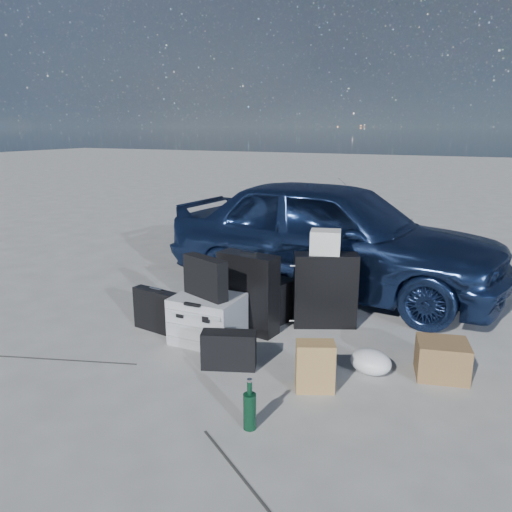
{
  "coord_description": "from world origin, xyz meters",
  "views": [
    {
      "loc": [
        1.61,
        -2.94,
        1.73
      ],
      "look_at": [
        -0.17,
        0.85,
        0.64
      ],
      "focal_mm": 35.0,
      "sensor_mm": 36.0,
      "label": 1
    }
  ],
  "objects": [
    {
      "name": "car",
      "position": [
        0.13,
        2.12,
        0.61
      ],
      "size": [
        3.7,
        1.78,
        1.22
      ],
      "primitive_type": "imported",
      "rotation": [
        0.0,
        0.0,
        1.47
      ],
      "color": "navy",
      "rests_on": "ground"
    },
    {
      "name": "flat_box_white",
      "position": [
        -0.3,
        1.1,
        0.42
      ],
      "size": [
        0.47,
        0.41,
        0.07
      ],
      "primitive_type": "cube",
      "rotation": [
        0.0,
        0.0,
        0.35
      ],
      "color": "beige",
      "rests_on": "duffel_bag"
    },
    {
      "name": "flat_box_black",
      "position": [
        -0.31,
        1.12,
        0.48
      ],
      "size": [
        0.26,
        0.19,
        0.06
      ],
      "primitive_type": "cube",
      "rotation": [
        0.0,
        0.0,
        -0.04
      ],
      "color": "black",
      "rests_on": "flat_box_white"
    },
    {
      "name": "laptop_bag",
      "position": [
        -0.4,
        0.37,
        0.55
      ],
      "size": [
        0.45,
        0.26,
        0.33
      ],
      "primitive_type": "cube",
      "rotation": [
        0.0,
        0.0,
        -0.36
      ],
      "color": "black",
      "rests_on": "pelican_case"
    },
    {
      "name": "messenger_bag",
      "position": [
        -0.01,
        0.03,
        0.14
      ],
      "size": [
        0.43,
        0.28,
        0.28
      ],
      "primitive_type": "cube",
      "rotation": [
        0.0,
        0.0,
        0.36
      ],
      "color": "black",
      "rests_on": "ground"
    },
    {
      "name": "duffel_bag",
      "position": [
        -0.31,
        1.1,
        0.19
      ],
      "size": [
        0.82,
        0.51,
        0.38
      ],
      "primitive_type": "cube",
      "rotation": [
        0.0,
        0.0,
        -0.25
      ],
      "color": "black",
      "rests_on": "ground"
    },
    {
      "name": "briefcase",
      "position": [
        -0.9,
        0.37,
        0.19
      ],
      "size": [
        0.49,
        0.17,
        0.37
      ],
      "primitive_type": "cube",
      "rotation": [
        0.0,
        0.0,
        -0.15
      ],
      "color": "black",
      "rests_on": "ground"
    },
    {
      "name": "ground",
      "position": [
        0.0,
        0.0,
        0.0
      ],
      "size": [
        60.0,
        60.0,
        0.0
      ],
      "primitive_type": "plane",
      "color": "#A5A5A0",
      "rests_on": "ground"
    },
    {
      "name": "suitcase_right",
      "position": [
        0.38,
        1.11,
        0.33
      ],
      "size": [
        0.58,
        0.41,
        0.66
      ],
      "primitive_type": "cube",
      "rotation": [
        0.0,
        0.0,
        0.43
      ],
      "color": "black",
      "rests_on": "ground"
    },
    {
      "name": "plastic_bag",
      "position": [
        0.96,
        0.4,
        0.09
      ],
      "size": [
        0.39,
        0.37,
        0.17
      ],
      "primitive_type": "ellipsoid",
      "rotation": [
        0.0,
        0.0,
        -0.43
      ],
      "color": "silver",
      "rests_on": "ground"
    },
    {
      "name": "pelican_case",
      "position": [
        -0.39,
        0.38,
        0.19
      ],
      "size": [
        0.54,
        0.44,
        0.39
      ],
      "primitive_type": "cube",
      "rotation": [
        0.0,
        0.0,
        0.01
      ],
      "color": "#AAACB0",
      "rests_on": "ground"
    },
    {
      "name": "cardboard_box",
      "position": [
        1.42,
        0.56,
        0.13
      ],
      "size": [
        0.41,
        0.38,
        0.26
      ],
      "primitive_type": "cube",
      "rotation": [
        0.0,
        0.0,
        0.23
      ],
      "color": "brown",
      "rests_on": "ground"
    },
    {
      "name": "green_bottle",
      "position": [
        0.47,
        -0.6,
        0.15
      ],
      "size": [
        0.1,
        0.1,
        0.31
      ],
      "primitive_type": "cylinder",
      "rotation": [
        0.0,
        0.0,
        -0.3
      ],
      "color": "black",
      "rests_on": "ground"
    },
    {
      "name": "kraft_bag",
      "position": [
        0.67,
        -0.01,
        0.17
      ],
      "size": [
        0.3,
        0.25,
        0.34
      ],
      "primitive_type": "cube",
      "rotation": [
        0.0,
        0.0,
        0.42
      ],
      "color": "olive",
      "rests_on": "ground"
    },
    {
      "name": "white_carton",
      "position": [
        0.36,
        1.13,
        0.76
      ],
      "size": [
        0.3,
        0.26,
        0.2
      ],
      "primitive_type": "cube",
      "rotation": [
        0.0,
        0.0,
        0.25
      ],
      "color": "beige",
      "rests_on": "suitcase_right"
    },
    {
      "name": "suitcase_left",
      "position": [
        -0.19,
        0.72,
        0.35
      ],
      "size": [
        0.55,
        0.27,
        0.69
      ],
      "primitive_type": "cube",
      "rotation": [
        0.0,
        0.0,
        -0.15
      ],
      "color": "black",
      "rests_on": "ground"
    }
  ]
}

